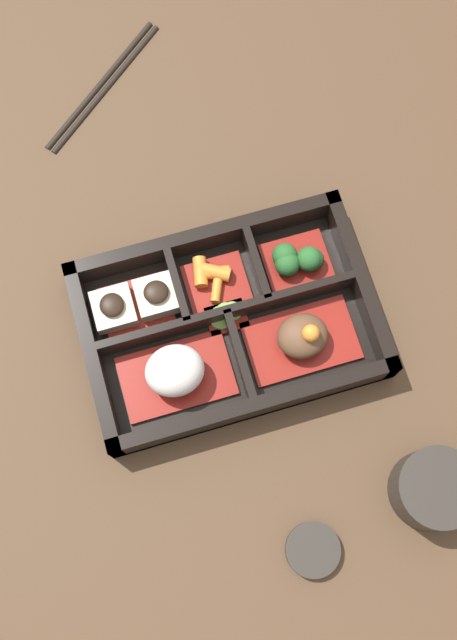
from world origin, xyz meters
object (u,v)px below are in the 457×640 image
tea_cup (434,489)px  sauce_dish (313,550)px  chopsticks (103,85)px  bowl_rice (175,372)px

tea_cup → sauce_dish: tea_cup is taller
tea_cup → sauce_dish: 0.13m
tea_cup → chopsticks: 0.57m
bowl_rice → chopsticks: bowl_rice is taller
bowl_rice → chopsticks: size_ratio=0.69×
bowl_rice → sauce_dish: bowl_rice is taller
chopsticks → sauce_dish: size_ratio=3.09×
bowl_rice → chopsticks: (-0.01, -0.36, -0.03)m
sauce_dish → chopsticks: bearing=-82.5°
sauce_dish → bowl_rice: bearing=-67.8°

